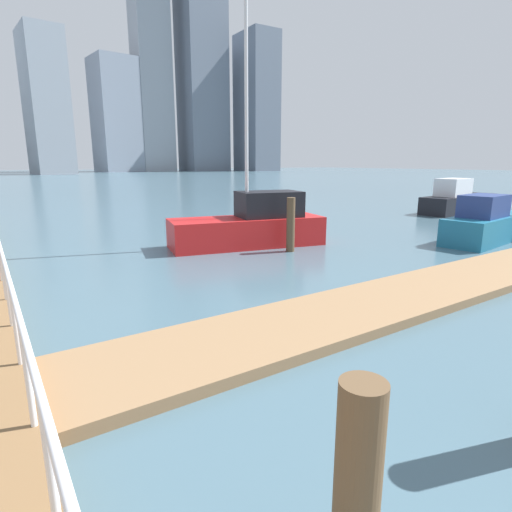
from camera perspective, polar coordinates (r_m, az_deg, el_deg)
The scene contains 13 objects.
ground_plane at distance 17.25m, azimuth -22.10°, elevation 2.42°, with size 300.00×300.00×0.00m, color #476675.
floating_dock at distance 9.31m, azimuth 20.05°, elevation -5.22°, with size 14.88×2.00×0.18m, color #93704C.
boardwalk_railing at distance 3.71m, azimuth -28.58°, elevation -15.00°, with size 0.06×25.18×1.08m.
dock_piling_2 at distance 13.35m, azimuth 4.83°, elevation 4.34°, with size 0.27×0.27×1.76m, color brown.
dock_piling_4 at distance 3.05m, azimuth 13.77°, elevation -29.95°, with size 0.30×0.30×1.61m, color brown.
moored_boat_1 at distance 14.29m, azimuth -0.58°, elevation 4.40°, with size 5.54×2.84×8.63m.
moored_boat_2 at distance 17.30m, azimuth 29.47°, elevation 3.89°, with size 5.10×2.08×1.73m.
moored_boat_4 at distance 26.64m, azimuth 26.23°, elevation 6.94°, with size 6.50×2.22×1.96m.
skyline_tower_2 at distance 111.77m, azimuth -27.12°, elevation 18.32°, with size 8.08×12.47×31.88m, color #8C939E.
skyline_tower_3 at distance 130.51m, azimuth -18.88°, elevation 17.91°, with size 11.04×11.67×31.28m, color gray.
skyline_tower_4 at distance 136.43m, azimuth -14.46°, elevation 26.13°, with size 9.60×9.57×69.68m, color #8C939E.
skyline_tower_5 at distance 139.92m, azimuth -7.60°, elevation 26.46°, with size 12.47×12.50×71.63m, color slate.
skyline_tower_6 at distance 138.34m, azimuth 0.07°, elevation 20.36°, with size 9.35×13.99×41.40m, color slate.
Camera 1 is at (-3.30, 3.32, 2.87)m, focal length 28.82 mm.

